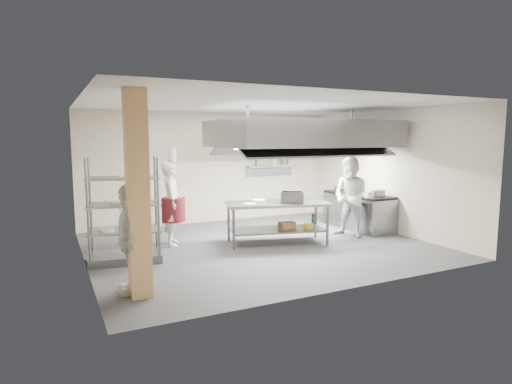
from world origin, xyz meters
name	(u,v)px	position (x,y,z in m)	size (l,w,h in m)	color
floor	(260,245)	(0.00, 0.00, 0.00)	(7.00, 7.00, 0.00)	#28282A
ceiling	(260,104)	(0.00, 0.00, 3.00)	(7.00, 7.00, 0.00)	silver
wall_back	(211,168)	(0.00, 3.00, 1.50)	(7.00, 7.00, 0.00)	#AEA18A
wall_left	(82,184)	(-3.50, 0.00, 1.50)	(6.00, 6.00, 0.00)	#AEA18A
wall_right	(386,171)	(3.50, 0.00, 1.50)	(6.00, 6.00, 0.00)	#AEA18A
column	(138,195)	(-2.90, -1.90, 1.50)	(0.30, 0.30, 3.00)	tan
exhaust_hood	(302,134)	(1.30, 0.40, 2.40)	(4.00, 2.50, 0.60)	gray
hood_strip_a	(268,148)	(0.40, 0.40, 2.08)	(1.60, 0.12, 0.04)	white
hood_strip_b	(334,147)	(2.20, 0.40, 2.08)	(1.60, 0.12, 0.04)	white
wall_shelf	(271,166)	(1.80, 2.84, 1.50)	(1.50, 0.28, 0.04)	gray
island	(277,223)	(0.45, 0.04, 0.46)	(2.22, 0.92, 0.91)	gray
island_worktop	(277,204)	(0.45, 0.04, 0.88)	(2.22, 0.92, 0.06)	gray
island_undershelf	(277,229)	(0.45, 0.04, 0.30)	(2.04, 0.83, 0.04)	slate
pass_rack	(124,210)	(-2.80, 0.06, 0.98)	(1.31, 0.76, 1.96)	gray
cooking_range	(358,212)	(3.08, 0.50, 0.42)	(0.80, 2.00, 0.84)	slate
range_top	(359,195)	(3.08, 0.50, 0.87)	(0.78, 1.96, 0.06)	black
chef_head	(172,204)	(-1.67, 0.88, 0.91)	(0.66, 0.43, 1.82)	white
chef_line	(352,197)	(2.31, -0.18, 0.93)	(0.91, 0.71, 1.86)	silver
chef_plating	(129,239)	(-3.00, -1.66, 0.82)	(0.96, 0.40, 1.64)	silver
griddle	(292,197)	(0.75, -0.09, 1.03)	(0.49, 0.38, 0.24)	gray
wicker_basket	(287,225)	(0.65, -0.05, 0.39)	(0.33, 0.23, 0.15)	olive
stockpot	(380,193)	(3.15, -0.21, 0.99)	(0.25, 0.25, 0.17)	gray
plate_stack	(125,229)	(-2.80, 0.06, 0.63)	(0.28, 0.28, 0.05)	white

